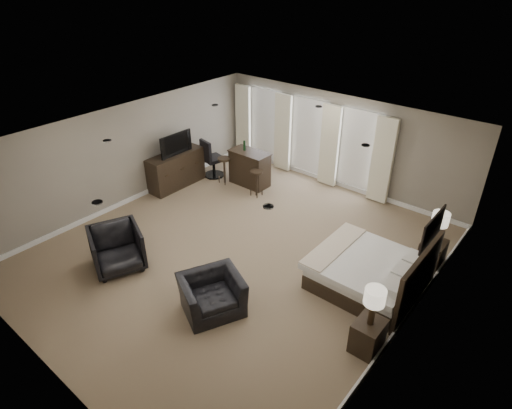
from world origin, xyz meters
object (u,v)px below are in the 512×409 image
Objects in this scene: bed at (363,257)px; bar_stool_left at (224,170)px; nightstand_near at (368,336)px; nightstand_far at (432,254)px; armchair_near at (211,289)px; armchair_far at (117,247)px; bar_counter at (250,168)px; dresser at (176,170)px; bar_stool_right at (257,183)px; tv at (174,151)px; lamp_near at (373,307)px; lamp_far at (438,228)px; desk_chair at (213,158)px.

bar_stool_left is at bearing 163.57° from bed.
nightstand_near is (0.89, -1.45, -0.33)m from bed.
nightstand_far is 0.55× the size of armchair_near.
armchair_far is 4.67m from bar_counter.
dresser is 2.34m from bar_stool_right.
bar_stool_left reaches higher than nightstand_near.
bar_counter is (1.55, 1.38, -0.55)m from tv.
armchair_far is at bearing -85.70° from bar_counter.
bar_counter reaches higher than bar_stool_right.
tv is at bearing 53.65° from armchair_far.
nightstand_far is 0.35× the size of dresser.
tv is (-6.92, 1.96, 0.12)m from lamp_near.
nightstand_near is 0.84× the size of lamp_far.
bed reaches higher than bar_stool_left.
bar_stool_right is (-2.17, 3.91, -0.11)m from armchair_near.
nightstand_near is 0.50× the size of desk_chair.
nightstand_far is at bearing 58.46° from bed.
bar_counter reaches higher than armchair_near.
bed is at bearing -16.43° from bar_stool_left.
nightstand_far is 0.86× the size of lamp_far.
lamp_near is at bearing -90.00° from nightstand_far.
armchair_near is (-2.63, -0.97, 0.18)m from nightstand_near.
lamp_near reaches higher than bar_stool_left.
bar_counter is at bearing 145.46° from bar_stool_right.
lamp_near is at bearing -43.95° from armchair_near.
bar_stool_left reaches higher than bar_stool_right.
bar_counter is at bearing -154.19° from desk_chair.
desk_chair reaches higher than dresser.
bed reaches higher than bar_stool_right.
bar_stool_right is at bearing -65.11° from tv.
bar_counter is (-4.48, 1.89, -0.12)m from bed.
nightstand_near is 0.56× the size of tv.
armchair_far is 4.39m from bar_stool_left.
bar_stool_right is (2.12, 0.98, -0.12)m from dresser.
lamp_near reaches higher than bar_counter.
nightstand_far is at bearing 7.75° from dresser.
nightstand_near is at bearing 0.00° from lamp_near.
lamp_far is at bearing -82.25° from tv.
bar_stool_right is (-3.91, 1.49, -0.25)m from bed.
bar_stool_left is at bearing 179.45° from nightstand_far.
bar_stool_left is (0.92, 1.00, -0.67)m from tv.
desk_chair is at bearing 154.86° from nightstand_near.
armchair_near is at bearing -125.69° from bed.
armchair_far is at bearing -93.05° from bar_stool_right.
armchair_far is 4.64m from desk_chair.
nightstand_near is 6.69m from bar_stool_left.
desk_chair reaches higher than bar_stool_left.
bar_stool_left is at bearing -178.94° from desk_chair.
lamp_near reaches higher than armchair_far.
bed is 1.73m from nightstand_near.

